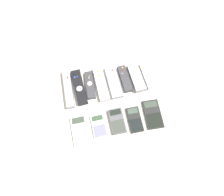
{
  "coord_description": "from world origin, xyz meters",
  "views": [
    {
      "loc": [
        -0.09,
        -0.41,
        1.01
      ],
      "look_at": [
        0.0,
        0.03,
        0.01
      ],
      "focal_mm": 35.0,
      "sensor_mm": 36.0,
      "label": 1
    }
  ],
  "objects_px": {
    "calculator_2": "(117,121)",
    "calculator_4": "(153,114)",
    "remote_1": "(79,87)",
    "remote_2": "(90,85)",
    "remote_3": "(101,84)",
    "remote_6": "(136,78)",
    "remote_5": "(125,79)",
    "calculator_0": "(80,130)",
    "remote_7": "(147,76)",
    "calculator_1": "(99,126)",
    "remote_4": "(114,82)",
    "calculator_3": "(135,120)",
    "remote_0": "(68,89)"
  },
  "relations": [
    {
      "from": "remote_2",
      "to": "remote_6",
      "type": "relative_size",
      "value": 0.95
    },
    {
      "from": "remote_5",
      "to": "calculator_2",
      "type": "xyz_separation_m",
      "value": [
        -0.09,
        -0.22,
        -0.0
      ]
    },
    {
      "from": "remote_0",
      "to": "calculator_1",
      "type": "relative_size",
      "value": 1.89
    },
    {
      "from": "calculator_1",
      "to": "calculator_3",
      "type": "relative_size",
      "value": 0.88
    },
    {
      "from": "remote_3",
      "to": "remote_5",
      "type": "distance_m",
      "value": 0.13
    },
    {
      "from": "calculator_2",
      "to": "calculator_4",
      "type": "xyz_separation_m",
      "value": [
        0.18,
        0.0,
        -0.0
      ]
    },
    {
      "from": "remote_4",
      "to": "calculator_4",
      "type": "relative_size",
      "value": 1.23
    },
    {
      "from": "calculator_0",
      "to": "remote_0",
      "type": "bearing_deg",
      "value": 95.35
    },
    {
      "from": "remote_2",
      "to": "remote_6",
      "type": "xyz_separation_m",
      "value": [
        0.25,
        -0.01,
        0.0
      ]
    },
    {
      "from": "remote_7",
      "to": "calculator_1",
      "type": "relative_size",
      "value": 1.41
    },
    {
      "from": "remote_7",
      "to": "calculator_1",
      "type": "xyz_separation_m",
      "value": [
        -0.3,
        -0.22,
        -0.0
      ]
    },
    {
      "from": "remote_6",
      "to": "calculator_0",
      "type": "xyz_separation_m",
      "value": [
        -0.33,
        -0.22,
        -0.01
      ]
    },
    {
      "from": "remote_3",
      "to": "remote_4",
      "type": "xyz_separation_m",
      "value": [
        0.07,
        -0.0,
        -0.0
      ]
    },
    {
      "from": "remote_5",
      "to": "calculator_0",
      "type": "height_order",
      "value": "remote_5"
    },
    {
      "from": "remote_5",
      "to": "remote_6",
      "type": "relative_size",
      "value": 0.93
    },
    {
      "from": "remote_1",
      "to": "calculator_3",
      "type": "relative_size",
      "value": 1.58
    },
    {
      "from": "remote_2",
      "to": "calculator_0",
      "type": "relative_size",
      "value": 1.09
    },
    {
      "from": "remote_0",
      "to": "remote_1",
      "type": "distance_m",
      "value": 0.06
    },
    {
      "from": "remote_2",
      "to": "calculator_3",
      "type": "distance_m",
      "value": 0.29
    },
    {
      "from": "calculator_2",
      "to": "calculator_3",
      "type": "height_order",
      "value": "calculator_2"
    },
    {
      "from": "remote_5",
      "to": "calculator_3",
      "type": "bearing_deg",
      "value": -93.78
    },
    {
      "from": "remote_5",
      "to": "calculator_4",
      "type": "bearing_deg",
      "value": -70.4
    },
    {
      "from": "remote_3",
      "to": "remote_5",
      "type": "height_order",
      "value": "same"
    },
    {
      "from": "calculator_1",
      "to": "calculator_2",
      "type": "bearing_deg",
      "value": 2.07
    },
    {
      "from": "remote_3",
      "to": "remote_7",
      "type": "xyz_separation_m",
      "value": [
        0.25,
        -0.0,
        -0.0
      ]
    },
    {
      "from": "remote_3",
      "to": "remote_4",
      "type": "height_order",
      "value": "remote_3"
    },
    {
      "from": "remote_3",
      "to": "calculator_2",
      "type": "bearing_deg",
      "value": -82.1
    },
    {
      "from": "remote_2",
      "to": "calculator_2",
      "type": "bearing_deg",
      "value": -64.77
    },
    {
      "from": "remote_1",
      "to": "remote_6",
      "type": "relative_size",
      "value": 1.22
    },
    {
      "from": "calculator_1",
      "to": "remote_0",
      "type": "bearing_deg",
      "value": 116.85
    },
    {
      "from": "remote_4",
      "to": "calculator_3",
      "type": "relative_size",
      "value": 1.45
    },
    {
      "from": "remote_4",
      "to": "remote_5",
      "type": "bearing_deg",
      "value": 4.1
    },
    {
      "from": "remote_7",
      "to": "calculator_0",
      "type": "distance_m",
      "value": 0.45
    },
    {
      "from": "calculator_3",
      "to": "calculator_4",
      "type": "bearing_deg",
      "value": 6.18
    },
    {
      "from": "remote_0",
      "to": "calculator_1",
      "type": "xyz_separation_m",
      "value": [
        0.12,
        -0.22,
        -0.01
      ]
    },
    {
      "from": "remote_5",
      "to": "calculator_4",
      "type": "height_order",
      "value": "remote_5"
    },
    {
      "from": "remote_5",
      "to": "calculator_3",
      "type": "relative_size",
      "value": 1.2
    },
    {
      "from": "remote_4",
      "to": "calculator_2",
      "type": "xyz_separation_m",
      "value": [
        -0.03,
        -0.21,
        -0.0
      ]
    },
    {
      "from": "remote_4",
      "to": "calculator_0",
      "type": "distance_m",
      "value": 0.3
    },
    {
      "from": "remote_4",
      "to": "calculator_2",
      "type": "height_order",
      "value": "remote_4"
    },
    {
      "from": "remote_6",
      "to": "calculator_2",
      "type": "xyz_separation_m",
      "value": [
        -0.15,
        -0.21,
        -0.0
      ]
    },
    {
      "from": "remote_6",
      "to": "remote_7",
      "type": "relative_size",
      "value": 1.04
    },
    {
      "from": "remote_0",
      "to": "calculator_1",
      "type": "height_order",
      "value": "remote_0"
    },
    {
      "from": "remote_1",
      "to": "calculator_2",
      "type": "bearing_deg",
      "value": -59.1
    },
    {
      "from": "remote_0",
      "to": "remote_5",
      "type": "height_order",
      "value": "remote_0"
    },
    {
      "from": "remote_6",
      "to": "remote_3",
      "type": "bearing_deg",
      "value": 175.09
    },
    {
      "from": "remote_0",
      "to": "remote_6",
      "type": "height_order",
      "value": "same"
    },
    {
      "from": "remote_1",
      "to": "remote_2",
      "type": "height_order",
      "value": "remote_1"
    },
    {
      "from": "calculator_1",
      "to": "remote_4",
      "type": "bearing_deg",
      "value": 60.36
    },
    {
      "from": "calculator_3",
      "to": "remote_4",
      "type": "bearing_deg",
      "value": 105.26
    }
  ]
}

